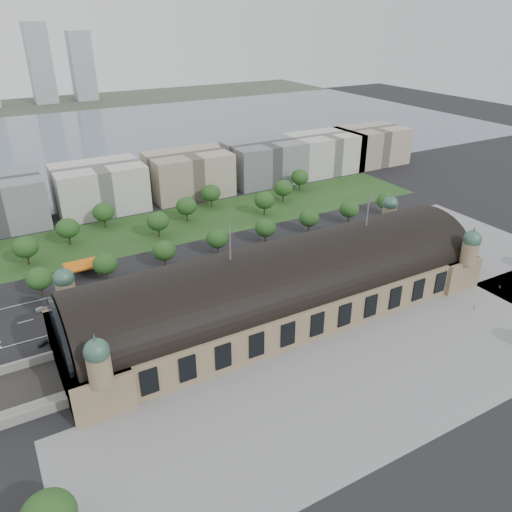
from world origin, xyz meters
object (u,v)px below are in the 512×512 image
traffic_car_3 (191,272)px  bus_east (322,251)px  parked_car_1 (85,328)px  bus_west (256,273)px  bus_mid (286,260)px  parked_car_0 (44,343)px  parked_car_2 (132,316)px  parked_car_6 (152,313)px  pedestrian_0 (474,308)px  petrol_station (84,265)px  parked_car_4 (128,316)px  traffic_car_1 (43,309)px  pedestrian_2 (500,287)px  traffic_car_5 (329,231)px  traffic_car_6 (403,227)px  traffic_car_4 (257,265)px  parked_car_5 (152,306)px  parked_car_3 (142,310)px

traffic_car_3 → bus_east: bearing=-100.3°
parked_car_1 → bus_west: (67.69, 4.02, 0.97)m
traffic_car_3 → bus_mid: bus_mid is taller
parked_car_0 → parked_car_2: bearing=70.8°
parked_car_6 → pedestrian_0: size_ratio=2.98×
petrol_station → pedestrian_0: 149.93m
parked_car_4 → traffic_car_1: bearing=-160.1°
bus_west → parked_car_1: bearing=87.7°
bus_mid → parked_car_6: bearing=101.7°
parked_car_0 → bus_west: bus_west is taller
bus_mid → pedestrian_2: (60.43, -57.14, -1.11)m
pedestrian_0 → traffic_car_5: bearing=102.4°
traffic_car_6 → parked_car_4: traffic_car_6 is taller
traffic_car_1 → parked_car_1: (10.57, -19.19, 0.06)m
bus_west → bus_east: 34.96m
bus_west → parked_car_0: bearing=88.5°
traffic_car_3 → parked_car_4: size_ratio=1.20×
traffic_car_4 → traffic_car_6: traffic_car_4 is taller
traffic_car_4 → parked_car_4: (-57.97, -11.86, -0.08)m
parked_car_4 → bus_west: size_ratio=0.32×
traffic_car_4 → parked_car_5: (-48.60, -9.64, -0.07)m
petrol_station → parked_car_0: 49.79m
parked_car_2 → traffic_car_1: bearing=-162.5°
parked_car_4 → bus_west: bus_west is taller
pedestrian_2 → traffic_car_4: bearing=40.5°
traffic_car_6 → parked_car_6: size_ratio=1.03×
bus_east → parked_car_3: bearing=91.3°
traffic_car_1 → parked_car_6: size_ratio=0.92×
parked_car_2 → parked_car_3: 4.77m
parked_car_0 → bus_mid: size_ratio=0.29×
parked_car_4 → pedestrian_0: size_ratio=2.45×
traffic_car_1 → parked_car_5: (34.48, -17.18, -0.07)m
parked_car_6 → pedestrian_2: pedestrian_2 is taller
traffic_car_5 → bus_mid: bus_mid is taller
traffic_car_4 → bus_mid: 12.09m
petrol_station → parked_car_1: size_ratio=2.43×
traffic_car_1 → parked_car_1: 21.91m
parked_car_5 → pedestrian_0: size_ratio=2.97×
traffic_car_4 → pedestrian_2: (71.61, -61.63, 0.02)m
parked_car_6 → pedestrian_0: (100.67, -53.39, 0.11)m
parked_car_6 → bus_mid: bus_mid is taller
parked_car_3 → parked_car_6: 4.15m
bus_west → bus_east: (34.81, 3.16, 0.09)m
parked_car_1 → traffic_car_3: bearing=85.2°
traffic_car_6 → parked_car_0: (-167.58, -13.79, -0.05)m
traffic_car_1 → parked_car_2: size_ratio=0.86×
traffic_car_6 → bus_east: size_ratio=0.37×
petrol_station → parked_car_6: (13.05, -44.28, -2.24)m
parked_car_2 → pedestrian_0: bearing=27.4°
bus_east → traffic_car_6: bearing=-87.5°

